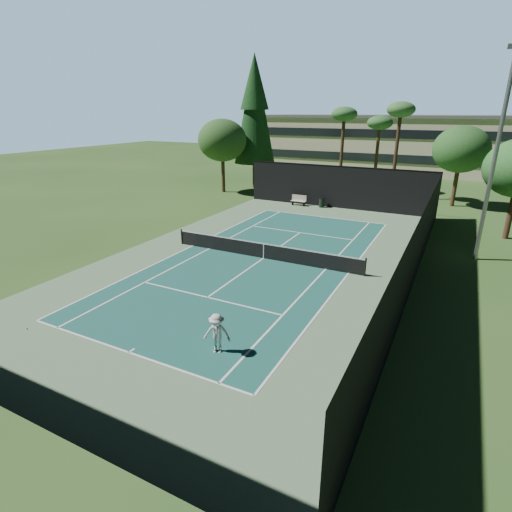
{
  "coord_description": "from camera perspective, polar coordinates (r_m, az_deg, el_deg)",
  "views": [
    {
      "loc": [
        10.45,
        -21.44,
        8.83
      ],
      "look_at": [
        1.0,
        -3.0,
        1.3
      ],
      "focal_mm": 28.0,
      "sensor_mm": 36.0,
      "label": 1
    }
  ],
  "objects": [
    {
      "name": "tennis_ball_b",
      "position": [
        26.83,
        1.58,
        0.82
      ],
      "size": [
        0.06,
        0.06,
        0.06
      ],
      "primitive_type": "sphere",
      "color": "#C3E834",
      "rests_on": "ground"
    },
    {
      "name": "palm_c",
      "position": [
        44.9,
        19.96,
        18.57
      ],
      "size": [
        2.8,
        2.8,
        9.77
      ],
      "color": "#402B1B",
      "rests_on": "ground"
    },
    {
      "name": "tennis_ball_d",
      "position": [
        30.34,
        -6.63,
        2.98
      ],
      "size": [
        0.06,
        0.06,
        0.06
      ],
      "primitive_type": "sphere",
      "color": "#E9F437",
      "rests_on": "ground"
    },
    {
      "name": "court_surface",
      "position": [
        25.43,
        1.08,
        -0.32
      ],
      "size": [
        10.97,
        23.77,
        0.01
      ],
      "primitive_type": "cube",
      "color": "#1B574D",
      "rests_on": "ground"
    },
    {
      "name": "tennis_ball_c",
      "position": [
        28.23,
        6.34,
        1.69
      ],
      "size": [
        0.06,
        0.06,
        0.06
      ],
      "primitive_type": "sphere",
      "color": "#BACB2E",
      "rests_on": "ground"
    },
    {
      "name": "park_bench",
      "position": [
        40.21,
        6.13,
        7.97
      ],
      "size": [
        1.5,
        0.45,
        1.02
      ],
      "color": "beige",
      "rests_on": "ground"
    },
    {
      "name": "trash_bin",
      "position": [
        39.67,
        9.38,
        7.55
      ],
      "size": [
        0.56,
        0.56,
        0.95
      ],
      "color": "black",
      "rests_on": "ground"
    },
    {
      "name": "ground",
      "position": [
        25.43,
        1.08,
        -0.35
      ],
      "size": [
        160.0,
        160.0,
        0.0
      ],
      "primitive_type": "plane",
      "color": "#2C501E",
      "rests_on": "ground"
    },
    {
      "name": "tennis_ball_a",
      "position": [
        20.04,
        -29.93,
        -8.97
      ],
      "size": [
        0.07,
        0.07,
        0.07
      ],
      "primitive_type": "sphere",
      "color": "#DEEC35",
      "rests_on": "ground"
    },
    {
      "name": "palm_b",
      "position": [
        48.3,
        17.25,
        17.39
      ],
      "size": [
        2.8,
        2.8,
        8.42
      ],
      "color": "#4A3620",
      "rests_on": "ground"
    },
    {
      "name": "decid_tree_c",
      "position": [
        46.5,
        -4.84,
        16.13
      ],
      "size": [
        5.44,
        5.44,
        8.09
      ],
      "color": "#4F3922",
      "rests_on": "ground"
    },
    {
      "name": "pine_tree",
      "position": [
        48.9,
        -0.21,
        20.82
      ],
      "size": [
        4.8,
        4.8,
        15.0
      ],
      "color": "#422D1C",
      "rests_on": "ground"
    },
    {
      "name": "player",
      "position": [
        15.62,
        -5.6,
        -10.96
      ],
      "size": [
        1.2,
        0.92,
        1.65
      ],
      "primitive_type": "imported",
      "rotation": [
        0.0,
        0.0,
        0.32
      ],
      "color": "silver",
      "rests_on": "ground"
    },
    {
      "name": "tennis_net",
      "position": [
        25.24,
        1.09,
        0.84
      ],
      "size": [
        12.9,
        0.1,
        1.1
      ],
      "color": "black",
      "rests_on": "ground"
    },
    {
      "name": "palm_a",
      "position": [
        47.12,
        12.48,
        18.76
      ],
      "size": [
        2.8,
        2.8,
        9.32
      ],
      "color": "#442D1D",
      "rests_on": "ground"
    },
    {
      "name": "apron_slab",
      "position": [
        25.43,
        1.08,
        -0.34
      ],
      "size": [
        18.0,
        32.0,
        0.01
      ],
      "primitive_type": "cube",
      "color": "#5F7F59",
      "rests_on": "ground"
    },
    {
      "name": "fence",
      "position": [
        24.86,
        1.17,
        4.04
      ],
      "size": [
        18.04,
        32.05,
        4.03
      ],
      "color": "black",
      "rests_on": "ground"
    },
    {
      "name": "decid_tree_a",
      "position": [
        43.57,
        27.25,
        13.36
      ],
      "size": [
        5.12,
        5.12,
        7.62
      ],
      "color": "#4F3522",
      "rests_on": "ground"
    },
    {
      "name": "campus_building",
      "position": [
        68.38,
        18.95,
        15.07
      ],
      "size": [
        40.5,
        12.5,
        8.3
      ],
      "color": "beige",
      "rests_on": "ground"
    },
    {
      "name": "light_pole",
      "position": [
        27.58,
        31.03,
        12.29
      ],
      "size": [
        0.9,
        0.25,
        12.22
      ],
      "color": "gray",
      "rests_on": "ground"
    },
    {
      "name": "court_lines",
      "position": [
        25.43,
        1.08,
        -0.3
      ],
      "size": [
        11.07,
        23.87,
        0.01
      ],
      "color": "white",
      "rests_on": "ground"
    }
  ]
}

